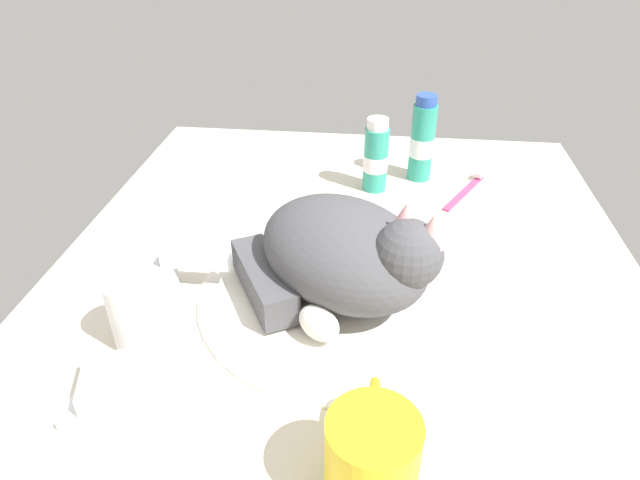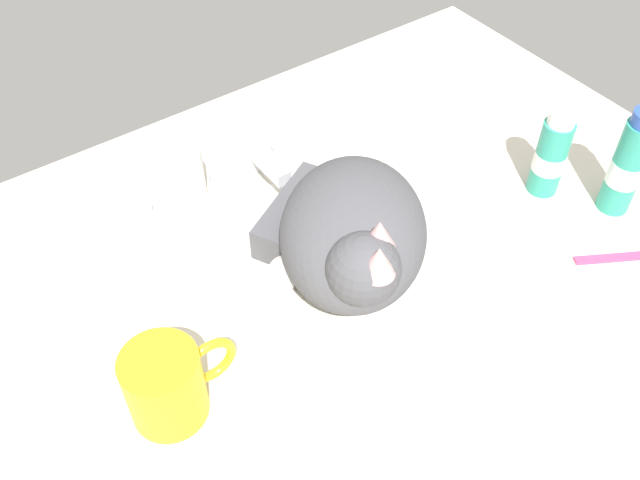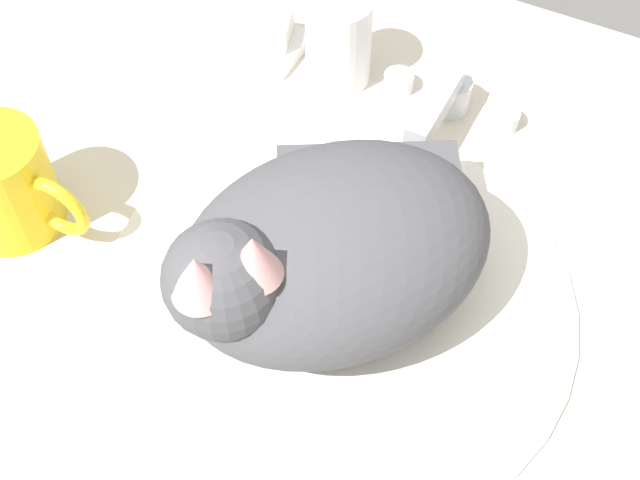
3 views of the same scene
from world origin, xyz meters
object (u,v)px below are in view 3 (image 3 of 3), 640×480
(cat, at_px, (324,249))
(rinse_cup, at_px, (338,40))
(coffee_mug, at_px, (5,185))
(faucet, at_px, (445,100))
(soap_bar, at_px, (257,27))

(cat, xyz_separation_m, rinse_cup, (-0.10, 0.23, -0.03))
(coffee_mug, bearing_deg, faucet, 44.82)
(cat, bearing_deg, faucet, 88.12)
(faucet, relative_size, cat, 0.44)
(rinse_cup, height_order, soap_bar, rinse_cup)
(cat, distance_m, rinse_cup, 0.26)
(cat, relative_size, soap_bar, 4.58)
(coffee_mug, xyz_separation_m, soap_bar, (0.07, 0.28, -0.02))
(faucet, relative_size, soap_bar, 2.02)
(cat, bearing_deg, coffee_mug, -171.07)
(soap_bar, bearing_deg, cat, -50.93)
(cat, height_order, rinse_cup, cat)
(faucet, bearing_deg, soap_bar, 177.61)
(coffee_mug, distance_m, soap_bar, 0.29)
(faucet, height_order, soap_bar, faucet)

